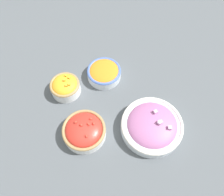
# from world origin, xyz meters

# --- Properties ---
(ground_plane) EXTENTS (3.00, 3.00, 0.00)m
(ground_plane) POSITION_xyz_m (0.00, 0.00, 0.00)
(ground_plane) COLOR #4C5156
(bowl_carrots) EXTENTS (0.14, 0.14, 0.05)m
(bowl_carrots) POSITION_xyz_m (-0.05, 0.12, 0.03)
(bowl_carrots) COLOR silver
(bowl_carrots) RESTS_ON ground_plane
(bowl_red_onion) EXTENTS (0.22, 0.22, 0.08)m
(bowl_red_onion) POSITION_xyz_m (0.16, -0.10, 0.03)
(bowl_red_onion) COLOR silver
(bowl_red_onion) RESTS_ON ground_plane
(bowl_cherry_tomatoes) EXTENTS (0.16, 0.16, 0.07)m
(bowl_cherry_tomatoes) POSITION_xyz_m (-0.08, -0.14, 0.03)
(bowl_cherry_tomatoes) COLOR white
(bowl_cherry_tomatoes) RESTS_ON ground_plane
(bowl_squash) EXTENTS (0.12, 0.12, 0.08)m
(bowl_squash) POSITION_xyz_m (-0.19, 0.03, 0.03)
(bowl_squash) COLOR white
(bowl_squash) RESTS_ON ground_plane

